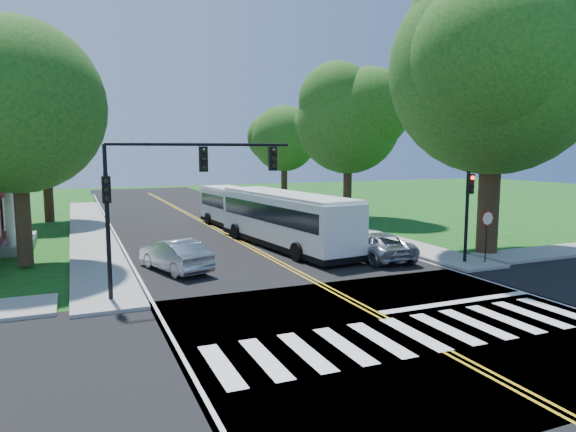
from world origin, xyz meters
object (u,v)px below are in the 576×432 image
dark_sedan (307,224)px  signal_nw (173,182)px  bus_follow (241,208)px  hatchback (175,255)px  bus_lead (285,219)px  signal_ne (468,204)px  suv (376,246)px

dark_sedan → signal_nw: bearing=25.4°
bus_follow → hatchback: (-6.69, -10.94, -0.75)m
bus_lead → dark_sedan: 5.25m
signal_ne → hatchback: bearing=162.7°
signal_ne → dark_sedan: bearing=105.2°
signal_ne → hatchback: signal_ne is taller
signal_nw → hatchback: (0.75, 4.15, -3.63)m
signal_nw → suv: (10.76, 2.86, -3.68)m
bus_follow → suv: bus_follow is taller
bus_lead → hatchback: bus_lead is taller
suv → bus_lead: bearing=-53.7°
signal_ne → dark_sedan: signal_ne is taller
dark_sedan → bus_lead: bearing=29.5°
hatchback → suv: size_ratio=0.90×
signal_ne → bus_follow: signal_ne is taller
signal_nw → bus_lead: signal_nw is taller
suv → bus_follow: bearing=-71.5°
signal_ne → dark_sedan: 12.25m
signal_nw → bus_follow: 17.06m
bus_lead → hatchback: 7.78m
hatchback → signal_nw: bearing=62.3°
signal_nw → dark_sedan: signal_nw is taller
signal_nw → signal_ne: 14.13m
bus_lead → dark_sedan: size_ratio=2.70×
signal_nw → dark_sedan: bearing=46.8°
hatchback → dark_sedan: (10.15, 7.48, -0.08)m
bus_follow → hatchback: size_ratio=2.48×
signal_nw → signal_ne: (14.06, 0.01, -1.41)m
signal_ne → suv: (-3.30, 2.85, -2.26)m
signal_nw → hatchback: size_ratio=1.59×
hatchback → suv: 10.09m
signal_ne → hatchback: (-13.30, 4.14, -2.21)m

